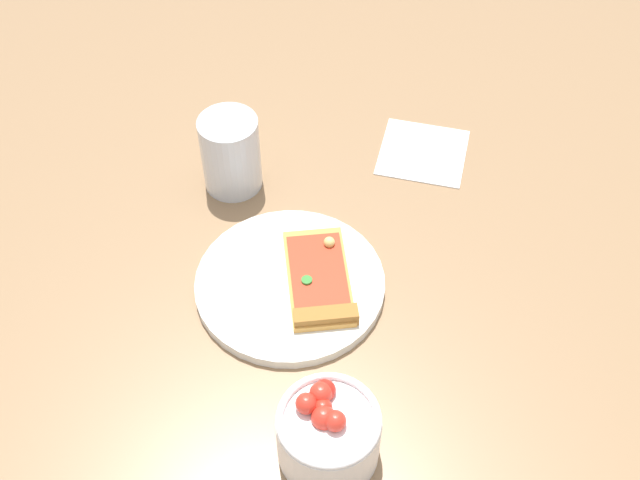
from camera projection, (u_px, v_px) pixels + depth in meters
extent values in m
plane|color=#93704C|center=(334.00, 293.00, 0.98)|extent=(2.40, 2.40, 0.00)
cylinder|color=silver|center=(290.00, 284.00, 0.98)|extent=(0.23, 0.23, 0.01)
cube|color=gold|center=(320.00, 276.00, 0.97)|extent=(0.16, 0.15, 0.01)
cube|color=#A36B2D|center=(326.00, 317.00, 0.93)|extent=(0.06, 0.07, 0.02)
cube|color=red|center=(320.00, 273.00, 0.97)|extent=(0.14, 0.13, 0.00)
cylinder|color=#388433|center=(307.00, 280.00, 0.96)|extent=(0.01, 0.01, 0.00)
sphere|color=#EAD172|center=(329.00, 242.00, 0.99)|extent=(0.01, 0.01, 0.01)
cylinder|color=white|center=(328.00, 436.00, 0.82)|extent=(0.11, 0.11, 0.07)
torus|color=white|center=(329.00, 419.00, 0.79)|extent=(0.11, 0.11, 0.01)
sphere|color=red|center=(324.00, 418.00, 0.79)|extent=(0.03, 0.03, 0.03)
sphere|color=red|center=(336.00, 421.00, 0.78)|extent=(0.02, 0.02, 0.02)
sphere|color=red|center=(323.00, 408.00, 0.80)|extent=(0.02, 0.02, 0.02)
sphere|color=red|center=(325.00, 390.00, 0.81)|extent=(0.02, 0.02, 0.02)
sphere|color=red|center=(321.00, 393.00, 0.80)|extent=(0.02, 0.02, 0.02)
sphere|color=red|center=(306.00, 403.00, 0.79)|extent=(0.02, 0.02, 0.02)
cylinder|color=silver|center=(231.00, 153.00, 1.06)|extent=(0.08, 0.08, 0.11)
cylinder|color=black|center=(232.00, 161.00, 1.07)|extent=(0.07, 0.07, 0.08)
cube|color=white|center=(423.00, 152.00, 1.14)|extent=(0.15, 0.15, 0.00)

